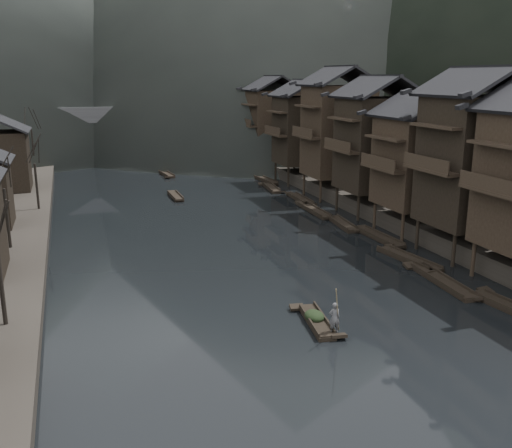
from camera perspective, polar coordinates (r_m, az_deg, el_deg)
name	(u,v)px	position (r m, az deg, el deg)	size (l,w,h in m)	color
water	(297,308)	(36.05, 4.13, -8.33)	(300.00, 300.00, 0.00)	black
right_bank	(415,169)	(86.32, 15.66, 5.31)	(40.00, 200.00, 1.80)	#2D2823
stilt_houses	(384,130)	(58.92, 12.67, 9.16)	(9.00, 67.60, 15.37)	black
bare_trees	(23,159)	(59.43, -22.31, 6.07)	(3.89, 74.18, 7.78)	black
moored_sampans	(341,222)	(56.22, 8.50, 0.20)	(3.13, 54.56, 0.47)	black
midriver_boats	(162,169)	(88.58, -9.34, 5.43)	(8.90, 45.14, 0.45)	black
stone_bridge	(142,128)	(103.81, -11.32, 9.39)	(40.00, 6.00, 9.00)	#4C4C4F
hero_sampan	(316,321)	(33.82, 6.06, -9.61)	(1.73, 5.12, 0.44)	black
cargo_heap	(315,310)	(33.77, 5.87, -8.59)	(1.11, 1.46, 0.67)	black
boatman	(334,314)	(32.03, 7.85, -8.89)	(0.66, 0.43, 1.80)	#5A5A5D
bamboo_pole	(340,265)	(31.10, 8.36, -4.07)	(0.06, 0.06, 4.46)	#8C7A51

